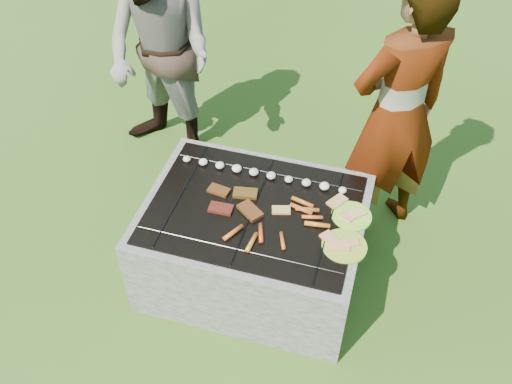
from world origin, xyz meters
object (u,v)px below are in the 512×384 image
plate_far (352,216)px  bystander (161,55)px  fire_pit (254,245)px  cook (397,115)px  plate_near (344,246)px

plate_far → bystander: bearing=150.3°
fire_pit → cook: cook is taller
plate_far → bystander: size_ratio=0.14×
plate_near → cook: 0.91m
cook → bystander: bearing=-47.9°
fire_pit → cook: bearing=45.4°
plate_far → cook: 0.70m
cook → bystander: cook is taller
fire_pit → plate_near: size_ratio=4.07×
plate_far → plate_near: size_ratio=0.81×
plate_far → plate_near: bearing=-90.3°
plate_near → plate_far: bearing=89.7°
plate_near → cook: (0.14, 0.84, 0.32)m
fire_pit → bystander: (-0.97, 0.97, 0.61)m
plate_near → cook: size_ratio=0.17×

